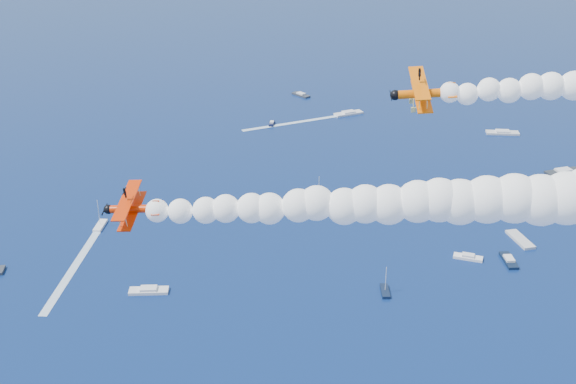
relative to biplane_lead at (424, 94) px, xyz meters
The scene contains 5 objects.
biplane_lead is the anchor object (origin of this frame).
biplane_trail 39.86m from the biplane_lead, 120.59° to the right, with size 6.86×7.70×4.64m, color red, non-canonical shape.
smoke_trail_trail 21.09m from the biplane_lead, 70.36° to the right, with size 54.38×32.68×11.10m, color white, non-canonical shape.
spectator_boats 105.44m from the biplane_lead, 100.24° to the left, with size 215.43×172.17×0.70m.
boat_wakes 132.73m from the biplane_lead, 146.05° to the left, with size 36.81×148.86×0.04m.
Camera 1 is at (52.68, -50.98, 89.90)m, focal length 44.83 mm.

